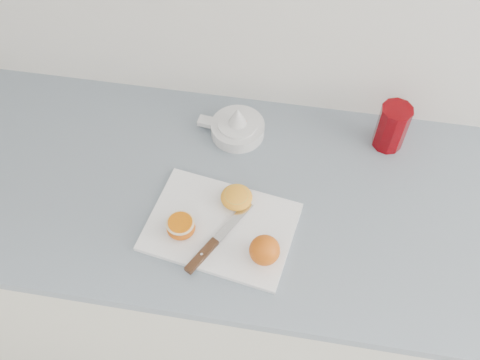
% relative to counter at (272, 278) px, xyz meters
% --- Properties ---
extents(counter, '(2.59, 0.64, 0.89)m').
position_rel_counter_xyz_m(counter, '(0.00, 0.00, 0.00)').
color(counter, silver).
rests_on(counter, ground).
extents(cutting_board, '(0.35, 0.28, 0.01)m').
position_rel_counter_xyz_m(cutting_board, '(-0.12, -0.11, 0.45)').
color(cutting_board, white).
rests_on(cutting_board, counter).
extents(whole_orange, '(0.07, 0.07, 0.07)m').
position_rel_counter_xyz_m(whole_orange, '(-0.02, -0.17, 0.49)').
color(whole_orange, '#C5560E').
rests_on(whole_orange, cutting_board).
extents(half_orange, '(0.06, 0.06, 0.04)m').
position_rel_counter_xyz_m(half_orange, '(-0.21, -0.14, 0.48)').
color(half_orange, '#C5560E').
rests_on(half_orange, cutting_board).
extents(squeezed_shell, '(0.07, 0.07, 0.03)m').
position_rel_counter_xyz_m(squeezed_shell, '(-0.10, -0.04, 0.47)').
color(squeezed_shell, orange).
rests_on(squeezed_shell, cutting_board).
extents(paring_knife, '(0.12, 0.20, 0.01)m').
position_rel_counter_xyz_m(paring_knife, '(-0.14, -0.18, 0.46)').
color(paring_knife, '#422B18').
rests_on(paring_knife, cutting_board).
extents(citrus_juicer, '(0.17, 0.14, 0.09)m').
position_rel_counter_xyz_m(citrus_juicer, '(-0.14, 0.18, 0.47)').
color(citrus_juicer, white).
rests_on(citrus_juicer, counter).
extents(red_tumbler, '(0.08, 0.08, 0.13)m').
position_rel_counter_xyz_m(red_tumbler, '(0.24, 0.20, 0.50)').
color(red_tumbler, '#6D0005').
rests_on(red_tumbler, counter).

